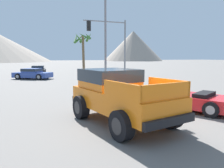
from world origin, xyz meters
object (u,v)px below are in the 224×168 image
at_px(red_convertible_car, 188,100).
at_px(traffic_light_main, 110,38).
at_px(parked_car_dark, 38,70).
at_px(street_lamp_post, 105,24).
at_px(orange_pickup_truck, 118,93).
at_px(palm_tree_tall, 83,43).
at_px(parked_car_blue, 32,74).

relative_size(red_convertible_car, traffic_light_main, 0.74).
xyz_separation_m(parked_car_dark, street_lamp_post, (2.87, -19.39, 3.88)).
distance_m(orange_pickup_truck, street_lamp_post, 7.11).
height_order(street_lamp_post, palm_tree_tall, street_lamp_post).
height_order(parked_car_dark, palm_tree_tall, palm_tree_tall).
relative_size(orange_pickup_truck, traffic_light_main, 0.82).
height_order(red_convertible_car, traffic_light_main, traffic_light_main).
distance_m(parked_car_dark, traffic_light_main, 14.46).
distance_m(red_convertible_car, traffic_light_main, 12.79).
bearing_deg(orange_pickup_truck, parked_car_dark, 82.34).
distance_m(parked_car_blue, parked_car_dark, 7.17).
distance_m(orange_pickup_truck, palm_tree_tall, 24.73).
bearing_deg(traffic_light_main, red_convertible_car, 85.25).
bearing_deg(parked_car_dark, parked_car_blue, -90.45).
height_order(orange_pickup_truck, red_convertible_car, orange_pickup_truck).
xyz_separation_m(parked_car_blue, street_lamp_post, (3.97, -12.31, 3.90)).
distance_m(red_convertible_car, palm_tree_tall, 23.83).
bearing_deg(street_lamp_post, parked_car_dark, 98.41).
bearing_deg(palm_tree_tall, parked_car_dark, 167.06).
distance_m(parked_car_blue, palm_tree_tall, 10.02).
bearing_deg(street_lamp_post, red_convertible_car, -69.80).
bearing_deg(traffic_light_main, street_lamp_post, 65.70).
bearing_deg(parked_car_blue, traffic_light_main, 86.00).
relative_size(red_convertible_car, palm_tree_tall, 0.75).
bearing_deg(orange_pickup_truck, traffic_light_main, 59.13).
bearing_deg(street_lamp_post, parked_car_blue, 107.88).
distance_m(orange_pickup_truck, red_convertible_car, 3.89).
xyz_separation_m(red_convertible_car, traffic_light_main, (1.01, 12.17, 3.79)).
relative_size(parked_car_blue, street_lamp_post, 0.58).
bearing_deg(parked_car_dark, red_convertible_car, -70.50).
height_order(red_convertible_car, parked_car_blue, parked_car_blue).
relative_size(parked_car_dark, traffic_light_main, 0.74).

